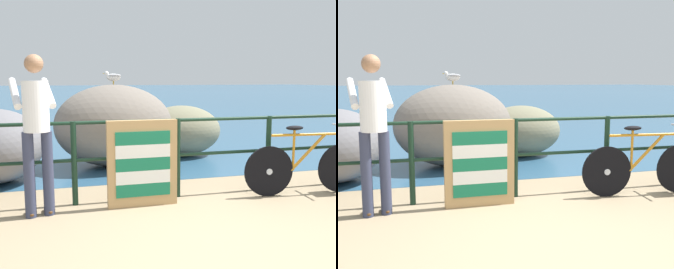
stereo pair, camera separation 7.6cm
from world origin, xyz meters
The scene contains 9 objects.
ground_plane centered at (0.00, 20.00, -0.05)m, with size 120.00×120.00×0.10m, color #937F60.
sea_surface centered at (0.00, 47.43, 0.00)m, with size 120.00×90.00×0.01m, color #2D5675.
promenade_railing centered at (0.00, 1.62, 0.63)m, with size 7.87×0.07×1.02m.
bicycle centered at (1.81, 1.26, 0.46)m, with size 1.70×0.48×0.92m.
person_at_railing centered at (-1.70, 1.35, 0.99)m, with size 0.53×0.67×1.78m.
folded_deckchair_stack centered at (-0.52, 1.37, 0.52)m, with size 0.84×0.10×1.04m.
breakwater_boulder_main centered at (-0.52, 3.75, 0.71)m, with size 2.06×1.72×1.42m.
breakwater_boulder_right centered at (0.91, 4.35, 0.50)m, with size 1.58×1.29×0.99m.
seagull centered at (-0.50, 3.85, 1.56)m, with size 0.34×0.21×0.23m.
Camera 1 is at (-1.48, -3.19, 1.52)m, focal length 42.67 mm.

